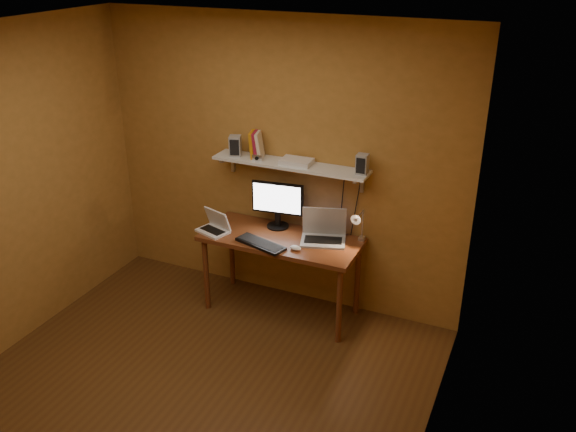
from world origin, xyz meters
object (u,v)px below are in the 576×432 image
at_px(laptop, 324,232).
at_px(keyboard, 261,244).
at_px(shelf_camera, 257,158).
at_px(mouse, 296,248).
at_px(netbook, 215,226).
at_px(router, 297,162).
at_px(speaker_left, 235,146).
at_px(wall_shelf, 290,165).
at_px(speaker_right, 362,164).
at_px(desk_lamp, 359,223).
at_px(monitor, 278,202).
at_px(desk, 281,246).

relative_size(laptop, keyboard, 0.96).
relative_size(laptop, shelf_camera, 4.70).
bearing_deg(mouse, netbook, -171.99).
relative_size(netbook, router, 1.20).
distance_m(netbook, speaker_left, 0.73).
xyz_separation_m(keyboard, router, (0.16, 0.40, 0.64)).
distance_m(laptop, router, 0.65).
bearing_deg(shelf_camera, router, 9.33).
xyz_separation_m(wall_shelf, mouse, (0.21, -0.36, -0.59)).
relative_size(speaker_left, shelf_camera, 1.92).
distance_m(keyboard, speaker_right, 1.09).
height_order(laptop, speaker_left, speaker_left).
xyz_separation_m(desk_lamp, router, (-0.60, 0.07, 0.44)).
distance_m(monitor, router, 0.44).
height_order(desk, monitor, monitor).
bearing_deg(wall_shelf, mouse, -59.69).
height_order(netbook, shelf_camera, shelf_camera).
distance_m(desk, router, 0.76).
height_order(desk, keyboard, keyboard).
bearing_deg(desk_lamp, monitor, 175.72).
bearing_deg(mouse, speaker_right, 50.66).
distance_m(laptop, netbook, 0.97).
bearing_deg(laptop, monitor, 154.18).
xyz_separation_m(monitor, speaker_right, (0.76, 0.01, 0.47)).
relative_size(netbook, speaker_right, 1.94).
xyz_separation_m(netbook, keyboard, (0.49, -0.08, -0.04)).
height_order(desk, shelf_camera, shelf_camera).
bearing_deg(speaker_left, desk_lamp, -22.54).
height_order(laptop, speaker_right, speaker_right).
bearing_deg(mouse, speaker_left, 165.56).
relative_size(mouse, shelf_camera, 1.10).
relative_size(laptop, desk_lamp, 1.18).
height_order(netbook, speaker_right, speaker_right).
xyz_separation_m(desk, monitor, (-0.12, 0.18, 0.33)).
xyz_separation_m(monitor, laptop, (0.47, -0.07, -0.17)).
relative_size(speaker_right, shelf_camera, 1.76).
bearing_deg(wall_shelf, router, -2.01).
bearing_deg(monitor, desk, -64.85).
xyz_separation_m(monitor, netbook, (-0.47, -0.31, -0.18)).
bearing_deg(netbook, speaker_right, 32.84).
bearing_deg(router, speaker_left, -178.69).
height_order(laptop, netbook, laptop).
height_order(desk_lamp, router, router).
relative_size(wall_shelf, router, 5.22).
height_order(speaker_right, router, speaker_right).
distance_m(netbook, router, 0.94).
height_order(desk, netbook, netbook).
distance_m(laptop, speaker_right, 0.70).
height_order(wall_shelf, monitor, wall_shelf).
xyz_separation_m(wall_shelf, netbook, (-0.59, -0.32, -0.55)).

